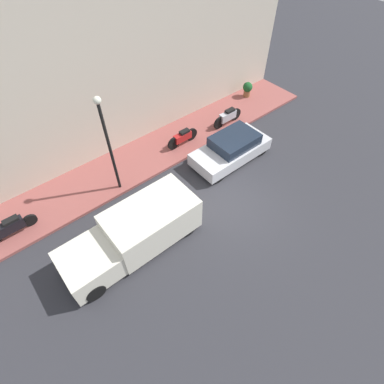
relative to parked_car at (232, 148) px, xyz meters
The scene contains 10 objects.
ground_plane 2.90m from the parked_car, 137.62° to the left, with size 60.00×60.00×0.00m, color #2D2D33.
sidewalk 3.32m from the parked_car, 35.74° to the left, with size 2.69×17.61×0.13m.
building_facade 5.67m from the parked_car, 24.72° to the left, with size 0.30×17.61×7.98m.
parked_car is the anchor object (origin of this frame).
delivery_van 6.27m from the parked_car, 101.45° to the left, with size 1.87×5.08×1.61m.
scooter_silver 2.63m from the parked_car, 40.37° to the right, with size 0.30×1.90×0.83m.
motorcycle_red 2.49m from the parked_car, 28.66° to the left, with size 0.30×1.78×0.77m.
motorcycle_black 9.70m from the parked_car, 77.44° to the left, with size 0.30×1.88×0.79m.
streetlamp 5.81m from the parked_car, 71.92° to the left, with size 0.28×0.28×4.39m.
potted_plant 5.57m from the parked_car, 54.23° to the right, with size 0.56×0.56×0.87m.
Camera 1 is at (-5.06, 6.41, 9.80)m, focal length 28.00 mm.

